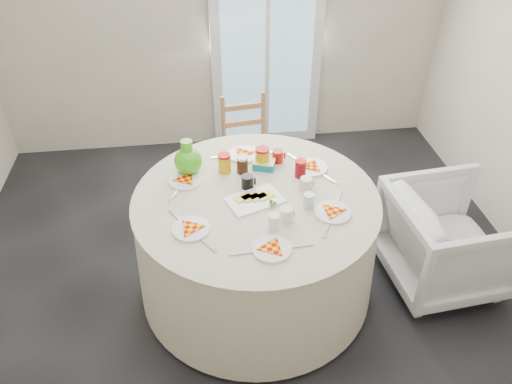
{
  "coord_description": "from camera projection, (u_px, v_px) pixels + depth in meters",
  "views": [
    {
      "loc": [
        -0.24,
        -2.32,
        2.58
      ],
      "look_at": [
        0.06,
        0.03,
        0.8
      ],
      "focal_mm": 35.0,
      "sensor_mm": 36.0,
      "label": 1
    }
  ],
  "objects": [
    {
      "name": "floor",
      "position": [
        248.0,
        289.0,
        3.42
      ],
      "size": [
        4.0,
        4.0,
        0.0
      ],
      "primitive_type": "plane",
      "color": "black",
      "rests_on": "ground"
    },
    {
      "name": "wall_back",
      "position": [
        220.0,
        7.0,
        4.22
      ],
      "size": [
        4.0,
        0.02,
        2.6
      ],
      "primitive_type": "cube",
      "color": "#BCB5A3",
      "rests_on": "floor"
    },
    {
      "name": "glass_door",
      "position": [
        267.0,
        37.0,
        4.38
      ],
      "size": [
        1.0,
        0.08,
        2.1
      ],
      "primitive_type": "cube",
      "color": "silver",
      "rests_on": "floor"
    },
    {
      "name": "table",
      "position": [
        256.0,
        244.0,
        3.23
      ],
      "size": [
        1.54,
        1.54,
        0.78
      ],
      "primitive_type": "cylinder",
      "color": "beige",
      "rests_on": "floor"
    },
    {
      "name": "wooden_chair",
      "position": [
        248.0,
        146.0,
        4.02
      ],
      "size": [
        0.43,
        0.41,
        0.86
      ],
      "primitive_type": null,
      "rotation": [
        0.0,
        0.0,
        0.13
      ],
      "color": "#9C7047",
      "rests_on": "floor"
    },
    {
      "name": "armchair",
      "position": [
        449.0,
        234.0,
        3.28
      ],
      "size": [
        0.76,
        0.8,
        0.76
      ],
      "primitive_type": "imported",
      "rotation": [
        0.0,
        0.0,
        1.66
      ],
      "color": "silver",
      "rests_on": "floor"
    },
    {
      "name": "place_settings",
      "position": [
        256.0,
        196.0,
        2.99
      ],
      "size": [
        1.21,
        1.21,
        0.02
      ],
      "primitive_type": null,
      "rotation": [
        0.0,
        0.0,
        0.05
      ],
      "color": "silver",
      "rests_on": "table"
    },
    {
      "name": "jar_cluster",
      "position": [
        260.0,
        167.0,
        3.15
      ],
      "size": [
        0.6,
        0.43,
        0.16
      ],
      "primitive_type": null,
      "rotation": [
        0.0,
        0.0,
        0.33
      ],
      "color": "#AC6E11",
      "rests_on": "table"
    },
    {
      "name": "butter_tub",
      "position": [
        264.0,
        165.0,
        3.23
      ],
      "size": [
        0.16,
        0.14,
        0.06
      ],
      "primitive_type": "cube",
      "rotation": [
        0.0,
        0.0,
        -0.33
      ],
      "color": "#0D7788",
      "rests_on": "table"
    },
    {
      "name": "green_pitcher",
      "position": [
        188.0,
        159.0,
        3.13
      ],
      "size": [
        0.19,
        0.19,
        0.23
      ],
      "primitive_type": null,
      "rotation": [
        0.0,
        0.0,
        -0.09
      ],
      "color": "#41B619",
      "rests_on": "table"
    },
    {
      "name": "cheese_platter",
      "position": [
        255.0,
        200.0,
        2.96
      ],
      "size": [
        0.37,
        0.31,
        0.04
      ],
      "primitive_type": null,
      "rotation": [
        0.0,
        0.0,
        0.37
      ],
      "color": "silver",
      "rests_on": "table"
    },
    {
      "name": "mugs_glasses",
      "position": [
        280.0,
        190.0,
        2.97
      ],
      "size": [
        0.69,
        0.69,
        0.1
      ],
      "primitive_type": null,
      "rotation": [
        0.0,
        0.0,
        0.29
      ],
      "color": "gray",
      "rests_on": "table"
    }
  ]
}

